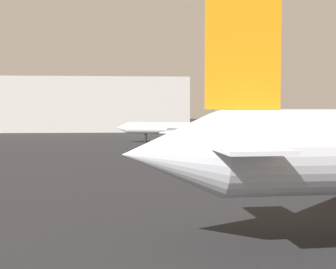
# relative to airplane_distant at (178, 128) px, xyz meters

# --- Properties ---
(airplane_distant) EXTENTS (22.57, 21.27, 8.41)m
(airplane_distant) POSITION_rel_airplane_distant_xyz_m (0.00, 0.00, 0.00)
(airplane_distant) COLOR white
(airplane_distant) RESTS_ON ground_plane
(terminal_building) EXTENTS (60.24, 21.53, 15.07)m
(terminal_building) POSITION_rel_airplane_distant_xyz_m (-22.67, 51.52, 4.76)
(terminal_building) COLOR #B7B7B2
(terminal_building) RESTS_ON ground_plane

